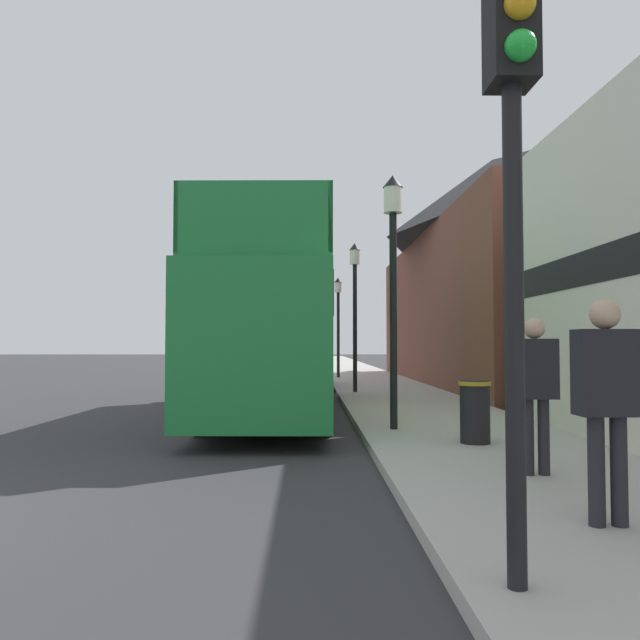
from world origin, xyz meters
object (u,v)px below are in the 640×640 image
at_px(litter_bin, 475,410).
at_px(lamp_post_nearest, 393,252).
at_px(lamp_post_third, 338,308).
at_px(lamp_post_second, 355,289).
at_px(tour_bus, 277,333).
at_px(pedestrian_second, 535,380).
at_px(traffic_signal, 513,116).
at_px(pedestrian_nearest, 606,389).
at_px(parked_car_ahead_of_bus, 300,371).

bearing_deg(litter_bin, lamp_post_nearest, 122.43).
bearing_deg(lamp_post_third, lamp_post_second, -89.30).
bearing_deg(tour_bus, lamp_post_second, 68.43).
xyz_separation_m(lamp_post_second, litter_bin, (1.02, -9.91, -2.68)).
bearing_deg(lamp_post_second, pedestrian_second, -84.83).
bearing_deg(lamp_post_second, litter_bin, -84.12).
bearing_deg(tour_bus, lamp_post_third, 82.87).
relative_size(tour_bus, lamp_post_nearest, 2.31).
bearing_deg(lamp_post_second, traffic_signal, -90.76).
height_order(pedestrian_nearest, lamp_post_third, lamp_post_third).
bearing_deg(pedestrian_nearest, lamp_post_nearest, 99.18).
bearing_deg(lamp_post_nearest, lamp_post_third, 90.45).
xyz_separation_m(pedestrian_nearest, traffic_signal, (-1.17, -1.28, 1.76)).
distance_m(parked_car_ahead_of_bus, lamp_post_third, 6.13).
distance_m(parked_car_ahead_of_bus, lamp_post_nearest, 11.80).
relative_size(parked_car_ahead_of_bus, pedestrian_nearest, 2.51).
distance_m(tour_bus, litter_bin, 5.95).
relative_size(lamp_post_nearest, litter_bin, 4.79).
relative_size(tour_bus, pedestrian_nearest, 5.59).
bearing_deg(pedestrian_second, parked_car_ahead_of_bus, 100.54).
bearing_deg(pedestrian_second, litter_bin, 92.02).
height_order(lamp_post_nearest, lamp_post_third, lamp_post_nearest).
height_order(parked_car_ahead_of_bus, litter_bin, parked_car_ahead_of_bus).
bearing_deg(parked_car_ahead_of_bus, lamp_post_second, -59.99).
height_order(parked_car_ahead_of_bus, pedestrian_second, pedestrian_second).
height_order(tour_bus, pedestrian_second, tour_bus).
xyz_separation_m(parked_car_ahead_of_bus, pedestrian_nearest, (2.69, -17.15, 0.59)).
height_order(pedestrian_second, lamp_post_nearest, lamp_post_nearest).
bearing_deg(litter_bin, lamp_post_second, 95.88).
bearing_deg(pedestrian_nearest, lamp_post_second, 93.90).
height_order(pedestrian_second, lamp_post_second, lamp_post_second).
xyz_separation_m(lamp_post_second, lamp_post_third, (-0.10, 8.35, -0.11)).
relative_size(lamp_post_second, lamp_post_third, 1.04).
height_order(tour_bus, lamp_post_nearest, lamp_post_nearest).
distance_m(traffic_signal, litter_bin, 6.10).
bearing_deg(traffic_signal, lamp_post_second, 89.24).
relative_size(lamp_post_third, litter_bin, 4.78).
height_order(lamp_post_second, litter_bin, lamp_post_second).
xyz_separation_m(pedestrian_second, traffic_signal, (-1.30, -3.24, 1.80)).
bearing_deg(parked_car_ahead_of_bus, pedestrian_second, -79.15).
height_order(pedestrian_nearest, lamp_post_second, lamp_post_second).
distance_m(parked_car_ahead_of_bus, traffic_signal, 18.64).
xyz_separation_m(lamp_post_nearest, lamp_post_third, (-0.13, 16.71, -0.01)).
relative_size(lamp_post_nearest, lamp_post_third, 1.00).
relative_size(pedestrian_nearest, lamp_post_nearest, 0.41).
height_order(tour_bus, pedestrian_nearest, tour_bus).
relative_size(traffic_signal, litter_bin, 4.23).
bearing_deg(lamp_post_second, parked_car_ahead_of_bus, 119.70).
relative_size(pedestrian_second, litter_bin, 1.90).
distance_m(tour_bus, parked_car_ahead_of_bus, 8.16).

